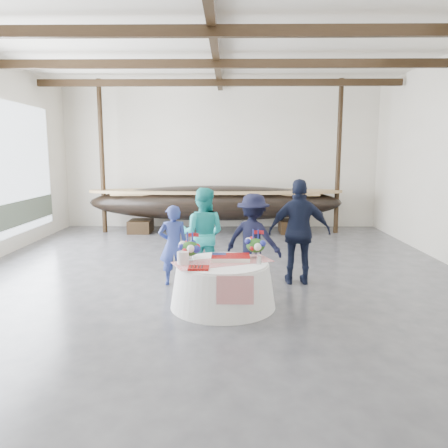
{
  "coord_description": "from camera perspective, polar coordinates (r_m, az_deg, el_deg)",
  "views": [
    {
      "loc": [
        0.28,
        -8.17,
        2.37
      ],
      "look_at": [
        0.18,
        -0.19,
        1.08
      ],
      "focal_mm": 35.0,
      "sensor_mm": 36.0,
      "label": 1
    }
  ],
  "objects": [
    {
      "name": "floor",
      "position": [
        8.51,
        -1.24,
        -6.99
      ],
      "size": [
        10.0,
        12.0,
        0.01
      ],
      "primitive_type": "cube",
      "color": "#3D3D42",
      "rests_on": "ground"
    },
    {
      "name": "wall_back",
      "position": [
        14.17,
        -0.45,
        8.71
      ],
      "size": [
        10.0,
        0.02,
        4.5
      ],
      "primitive_type": "cube",
      "color": "silver",
      "rests_on": "ground"
    },
    {
      "name": "wall_front",
      "position": [
        2.19,
        -6.71,
        5.91
      ],
      "size": [
        10.0,
        0.02,
        4.5
      ],
      "primitive_type": "cube",
      "color": "silver",
      "rests_on": "ground"
    },
    {
      "name": "ceiling",
      "position": [
        8.44,
        -1.35,
        23.8
      ],
      "size": [
        10.0,
        12.0,
        0.01
      ],
      "primitive_type": "cube",
      "color": "white",
      "rests_on": "wall_back"
    },
    {
      "name": "pavilion_structure",
      "position": [
        9.15,
        -1.14,
        19.47
      ],
      "size": [
        9.8,
        11.76,
        4.5
      ],
      "color": "black",
      "rests_on": "ground"
    },
    {
      "name": "longboat_display",
      "position": [
        13.12,
        -1.13,
        2.8
      ],
      "size": [
        7.59,
        1.52,
        1.42
      ],
      "color": "black",
      "rests_on": "ground"
    },
    {
      "name": "banquet_table",
      "position": [
        6.88,
        -0.14,
        -7.85
      ],
      "size": [
        1.64,
        1.64,
        0.71
      ],
      "color": "white",
      "rests_on": "ground"
    },
    {
      "name": "tabletop_items",
      "position": [
        6.88,
        -0.53,
        -3.51
      ],
      "size": [
        1.61,
        1.09,
        0.4
      ],
      "color": "red",
      "rests_on": "banquet_table"
    },
    {
      "name": "guest_woman_blue",
      "position": [
        7.96,
        -6.63,
        -2.75
      ],
      "size": [
        0.59,
        0.44,
        1.46
      ],
      "primitive_type": "imported",
      "rotation": [
        0.0,
        0.0,
        3.32
      ],
      "color": "navy",
      "rests_on": "ground"
    },
    {
      "name": "guest_woman_teal",
      "position": [
        8.22,
        -2.77,
        -1.31
      ],
      "size": [
        0.95,
        0.79,
        1.75
      ],
      "primitive_type": "imported",
      "rotation": [
        0.0,
        0.0,
        2.98
      ],
      "color": "#22B4AF",
      "rests_on": "ground"
    },
    {
      "name": "guest_man_left",
      "position": [
        8.01,
        3.83,
        -1.93
      ],
      "size": [
        1.23,
        1.02,
        1.66
      ],
      "primitive_type": "imported",
      "rotation": [
        0.0,
        0.0,
        2.68
      ],
      "color": "black",
      "rests_on": "ground"
    },
    {
      "name": "guest_man_right",
      "position": [
        8.04,
        9.82,
        -1.04
      ],
      "size": [
        1.14,
        0.51,
        1.92
      ],
      "primitive_type": "imported",
      "rotation": [
        0.0,
        0.0,
        3.11
      ],
      "color": "black",
      "rests_on": "ground"
    }
  ]
}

